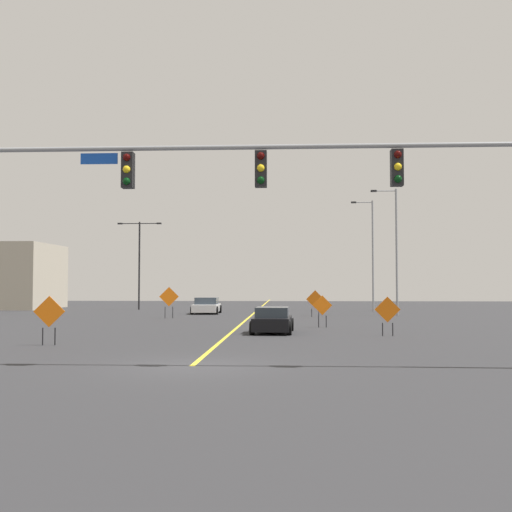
{
  "coord_description": "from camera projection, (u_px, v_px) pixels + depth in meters",
  "views": [
    {
      "loc": [
        2.74,
        -17.69,
        2.34
      ],
      "look_at": [
        0.35,
        29.2,
        4.5
      ],
      "focal_mm": 43.36,
      "sensor_mm": 36.0,
      "label": 1
    }
  ],
  "objects": [
    {
      "name": "construction_sign_median_far",
      "position": [
        322.0,
        307.0,
        33.67
      ],
      "size": [
        1.07,
        0.2,
        1.74
      ],
      "color": "orange",
      "rests_on": "ground"
    },
    {
      "name": "construction_sign_left_lane",
      "position": [
        315.0,
        300.0,
        44.53
      ],
      "size": [
        1.3,
        0.17,
        1.92
      ],
      "color": "orange",
      "rests_on": "ground"
    },
    {
      "name": "car_black_approaching",
      "position": [
        273.0,
        321.0,
        29.87
      ],
      "size": [
        2.08,
        3.88,
        1.25
      ],
      "color": "black",
      "rests_on": "ground"
    },
    {
      "name": "street_lamp_mid_left",
      "position": [
        395.0,
        246.0,
        46.73
      ],
      "size": [
        1.99,
        0.24,
        9.6
      ],
      "color": "gray",
      "rests_on": "ground"
    },
    {
      "name": "street_lamp_near_right",
      "position": [
        139.0,
        257.0,
        57.64
      ],
      "size": [
        4.13,
        0.24,
        8.19
      ],
      "color": "black",
      "rests_on": "ground"
    },
    {
      "name": "construction_sign_median_near",
      "position": [
        169.0,
        298.0,
        42.84
      ],
      "size": [
        1.33,
        0.31,
        2.17
      ],
      "color": "orange",
      "rests_on": "ground"
    },
    {
      "name": "construction_sign_right_shoulder",
      "position": [
        49.0,
        314.0,
        23.82
      ],
      "size": [
        1.2,
        0.17,
        1.9
      ],
      "color": "orange",
      "rests_on": "ground"
    },
    {
      "name": "car_white_far",
      "position": [
        207.0,
        306.0,
        49.51
      ],
      "size": [
        2.19,
        3.97,
        1.3
      ],
      "color": "white",
      "rests_on": "ground"
    },
    {
      "name": "street_lamp_near_left",
      "position": [
        371.0,
        251.0,
        54.15
      ],
      "size": [
        1.95,
        0.24,
        9.72
      ],
      "color": "gray",
      "rests_on": "ground"
    },
    {
      "name": "traffic_signal_assembly",
      "position": [
        331.0,
        183.0,
        17.7
      ],
      "size": [
        15.66,
        0.44,
        6.75
      ],
      "color": "gray",
      "rests_on": "ground"
    },
    {
      "name": "road_centre_stripe",
      "position": [
        257.0,
        310.0,
        56.21
      ],
      "size": [
        0.16,
        77.26,
        0.01
      ],
      "color": "yellow",
      "rests_on": "ground"
    },
    {
      "name": "ground",
      "position": [
        192.0,
        366.0,
        17.68
      ],
      "size": [
        139.07,
        139.07,
        0.0
      ],
      "primitive_type": "plane",
      "color": "#2D2D30"
    },
    {
      "name": "construction_sign_left_shoulder",
      "position": [
        387.0,
        311.0,
        28.03
      ],
      "size": [
        1.17,
        0.05,
        1.79
      ],
      "color": "orange",
      "rests_on": "ground"
    }
  ]
}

